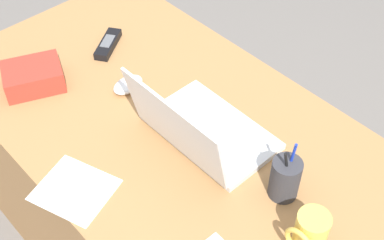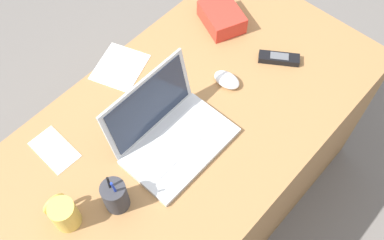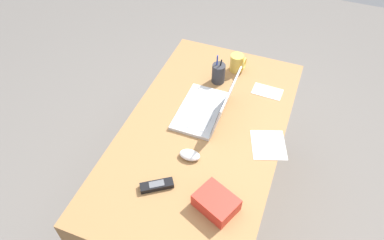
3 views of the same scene
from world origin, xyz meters
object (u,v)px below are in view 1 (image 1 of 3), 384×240
at_px(cordless_phone, 108,44).
at_px(snack_bag, 33,77).
at_px(laptop, 200,130).
at_px(coffee_mug_white, 310,232).
at_px(pen_holder, 285,178).
at_px(computer_mouse, 127,85).

xyz_separation_m(cordless_phone, snack_bag, (-0.00, 0.27, 0.02)).
bearing_deg(laptop, snack_bag, 22.64).
relative_size(coffee_mug_white, snack_bag, 0.62).
distance_m(coffee_mug_white, pen_holder, 0.15).
xyz_separation_m(cordless_phone, pen_holder, (-0.76, 0.03, 0.05)).
height_order(laptop, computer_mouse, laptop).
bearing_deg(cordless_phone, laptop, 172.82).
height_order(cordless_phone, snack_bag, snack_bag).
height_order(laptop, cordless_phone, laptop).
bearing_deg(pen_holder, cordless_phone, -2.27).
bearing_deg(snack_bag, computer_mouse, -136.61).
xyz_separation_m(computer_mouse, coffee_mug_white, (-0.69, 0.02, 0.04)).
height_order(laptop, coffee_mug_white, laptop).
distance_m(pen_holder, snack_bag, 0.79).
xyz_separation_m(laptop, pen_holder, (-0.26, -0.03, 0.01)).
xyz_separation_m(laptop, cordless_phone, (0.49, -0.06, -0.03)).
bearing_deg(laptop, computer_mouse, 3.26).
bearing_deg(coffee_mug_white, laptop, -5.63).
distance_m(computer_mouse, pen_holder, 0.56).
bearing_deg(coffee_mug_white, pen_holder, -28.41).
relative_size(cordless_phone, pen_holder, 0.84).
height_order(pen_holder, snack_bag, pen_holder).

